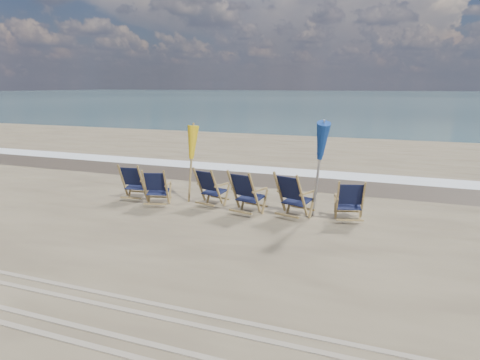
{
  "coord_description": "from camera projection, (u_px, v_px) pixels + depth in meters",
  "views": [
    {
      "loc": [
        3.96,
        -7.31,
        3.0
      ],
      "look_at": [
        0.0,
        2.2,
        0.9
      ],
      "focal_mm": 35.0,
      "sensor_mm": 36.0,
      "label": 1
    }
  ],
  "objects": [
    {
      "name": "ocean",
      "position": [
        421.0,
        96.0,
        124.5
      ],
      "size": [
        400.0,
        400.0,
        0.0
      ],
      "primitive_type": "plane",
      "color": "#3D6166",
      "rests_on": "ground"
    },
    {
      "name": "surf_foam",
      "position": [
        307.0,
        173.0,
        16.21
      ],
      "size": [
        200.0,
        1.4,
        0.01
      ],
      "primitive_type": "cube",
      "color": "silver",
      "rests_on": "ground"
    },
    {
      "name": "wet_sand_strip",
      "position": [
        296.0,
        181.0,
        14.86
      ],
      "size": [
        200.0,
        2.6,
        0.0
      ],
      "primitive_type": "cube",
      "color": "#42362A",
      "rests_on": "ground"
    },
    {
      "name": "tire_tracks",
      "position": [
        95.0,
        316.0,
        6.17
      ],
      "size": [
        80.0,
        1.3,
        0.01
      ],
      "primitive_type": null,
      "color": "gray",
      "rests_on": "ground"
    },
    {
      "name": "beach_chair_0",
      "position": [
        142.0,
        183.0,
        12.17
      ],
      "size": [
        0.72,
        0.79,
        0.99
      ],
      "primitive_type": null,
      "rotation": [
        0.0,
        0.0,
        3.27
      ],
      "color": "black",
      "rests_on": "ground"
    },
    {
      "name": "beach_chair_1",
      "position": [
        166.0,
        188.0,
        11.62
      ],
      "size": [
        0.8,
        0.85,
        0.96
      ],
      "primitive_type": null,
      "rotation": [
        0.0,
        0.0,
        3.45
      ],
      "color": "black",
      "rests_on": "ground"
    },
    {
      "name": "beach_chair_2",
      "position": [
        217.0,
        189.0,
        11.45
      ],
      "size": [
        0.8,
        0.86,
        1.01
      ],
      "primitive_type": null,
      "rotation": [
        0.0,
        0.0,
        2.9
      ],
      "color": "black",
      "rests_on": "ground"
    },
    {
      "name": "beach_chair_3",
      "position": [
        254.0,
        195.0,
        10.69
      ],
      "size": [
        0.85,
        0.92,
        1.08
      ],
      "primitive_type": null,
      "rotation": [
        0.0,
        0.0,
        2.9
      ],
      "color": "black",
      "rests_on": "ground"
    },
    {
      "name": "beach_chair_4",
      "position": [
        302.0,
        198.0,
        10.36
      ],
      "size": [
        0.91,
        0.96,
        1.09
      ],
      "primitive_type": null,
      "rotation": [
        0.0,
        0.0,
        2.83
      ],
      "color": "black",
      "rests_on": "ground"
    },
    {
      "name": "beach_chair_5",
      "position": [
        363.0,
        202.0,
        10.23
      ],
      "size": [
        0.81,
        0.86,
        0.98
      ],
      "primitive_type": null,
      "rotation": [
        0.0,
        0.0,
        3.44
      ],
      "color": "black",
      "rests_on": "ground"
    },
    {
      "name": "umbrella_yellow",
      "position": [
        190.0,
        146.0,
        12.0
      ],
      "size": [
        0.3,
        0.3,
        1.96
      ],
      "color": "olive",
      "rests_on": "ground"
    },
    {
      "name": "umbrella_blue",
      "position": [
        319.0,
        140.0,
        10.19
      ],
      "size": [
        0.3,
        0.3,
        2.36
      ],
      "color": "#A5A5AD",
      "rests_on": "ground"
    }
  ]
}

